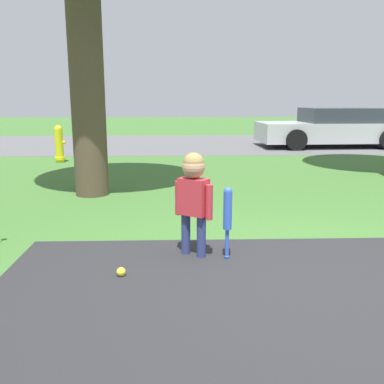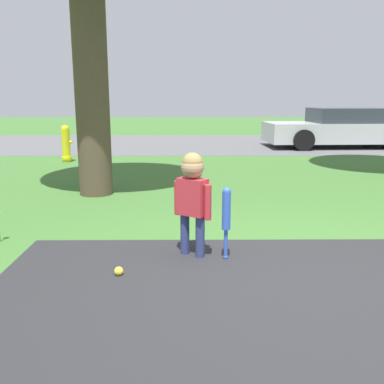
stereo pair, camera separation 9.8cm
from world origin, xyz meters
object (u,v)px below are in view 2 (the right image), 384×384
Objects in this scene: fire_hydrant at (66,144)px; parked_car at (341,128)px; sports_ball at (119,271)px; child at (192,190)px; baseball_bat at (226,213)px.

fire_hydrant is 7.73m from parked_car.
fire_hydrant is (-2.16, 6.32, 0.36)m from sports_ball.
fire_hydrant is 0.19× the size of parked_car.
child reaches higher than sports_ball.
baseball_bat is at bearing 62.93° from parked_car.
child is 9.83m from parked_car.
fire_hydrant is at bearing 108.86° from sports_ball.
sports_ball is 10.51m from parked_car.
fire_hydrant reaches higher than sports_ball.
baseball_bat is at bearing 15.16° from child.
parked_car is (5.00, 9.23, 0.50)m from sports_ball.
parked_car is at bearing 97.51° from child.
parked_car is at bearing 65.16° from baseball_bat.
sports_ball is 0.09× the size of fire_hydrant.
parked_car reaches higher than child.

